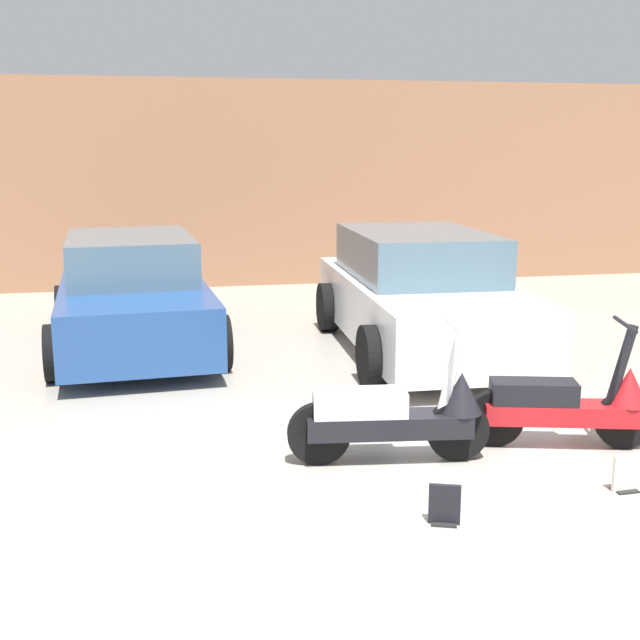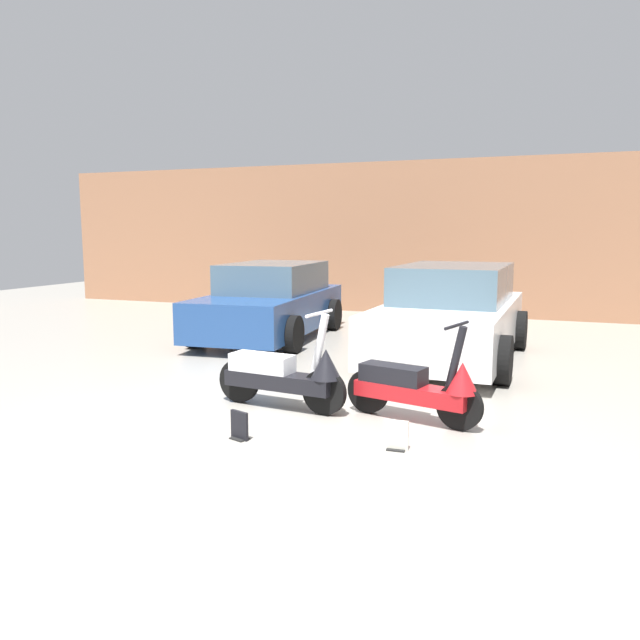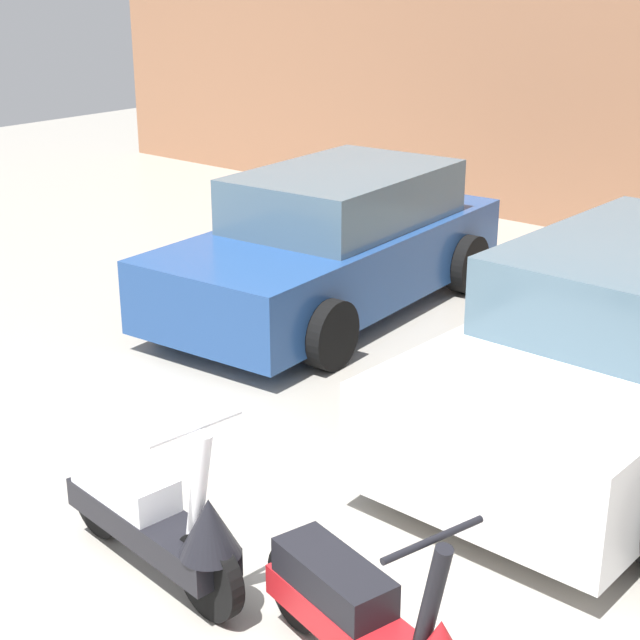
{
  "view_description": "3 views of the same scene",
  "coord_description": "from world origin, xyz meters",
  "px_view_note": "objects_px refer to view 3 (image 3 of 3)",
  "views": [
    {
      "loc": [
        -1.82,
        -4.67,
        2.32
      ],
      "look_at": [
        -0.4,
        2.64,
        0.71
      ],
      "focal_mm": 45.0,
      "sensor_mm": 36.0,
      "label": 1
    },
    {
      "loc": [
        2.42,
        -5.06,
        1.86
      ],
      "look_at": [
        -0.49,
        2.66,
        0.68
      ],
      "focal_mm": 35.0,
      "sensor_mm": 36.0,
      "label": 2
    },
    {
      "loc": [
        3.38,
        -2.11,
        3.15
      ],
      "look_at": [
        -0.57,
        2.63,
        0.87
      ],
      "focal_mm": 55.0,
      "sensor_mm": 36.0,
      "label": 3
    }
  ],
  "objects_px": {
    "scooter_front_left": "(156,516)",
    "car_rear_center": "(631,348)",
    "car_rear_left": "(334,244)",
    "scooter_front_right": "(370,623)"
  },
  "relations": [
    {
      "from": "car_rear_center",
      "to": "scooter_front_left",
      "type": "bearing_deg",
      "value": -19.17
    },
    {
      "from": "scooter_front_right",
      "to": "car_rear_left",
      "type": "height_order",
      "value": "car_rear_left"
    },
    {
      "from": "scooter_front_right",
      "to": "car_rear_left",
      "type": "xyz_separation_m",
      "value": [
        -3.44,
        3.97,
        0.27
      ]
    },
    {
      "from": "scooter_front_right",
      "to": "car_rear_left",
      "type": "distance_m",
      "value": 5.26
    },
    {
      "from": "scooter_front_left",
      "to": "scooter_front_right",
      "type": "distance_m",
      "value": 1.4
    },
    {
      "from": "scooter_front_left",
      "to": "car_rear_left",
      "type": "bearing_deg",
      "value": 123.73
    },
    {
      "from": "scooter_front_left",
      "to": "car_rear_left",
      "type": "xyz_separation_m",
      "value": [
        -2.05,
        4.01,
        0.25
      ]
    },
    {
      "from": "scooter_front_left",
      "to": "car_rear_center",
      "type": "relative_size",
      "value": 0.37
    },
    {
      "from": "scooter_front_left",
      "to": "car_rear_center",
      "type": "bearing_deg",
      "value": 76.06
    },
    {
      "from": "scooter_front_left",
      "to": "car_rear_center",
      "type": "distance_m",
      "value": 3.45
    }
  ]
}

